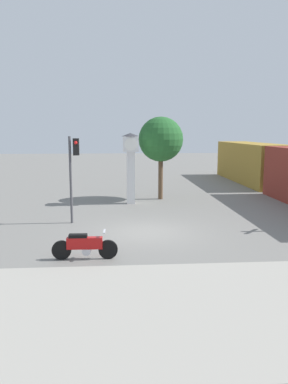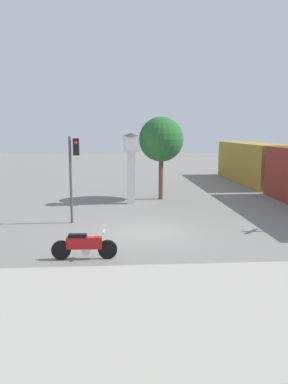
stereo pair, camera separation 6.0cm
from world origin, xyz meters
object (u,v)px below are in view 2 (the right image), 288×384
Objects in this scene: motorcycle at (84,246)px; freight_train at (282,170)px; street_tree at (161,140)px; traffic_light at (73,164)px; clock_tower at (131,157)px.

freight_train is at bearing 47.43° from motorcycle.
street_tree is at bearing 72.36° from motorcycle.
freight_train reaches higher than motorcycle.
traffic_light is at bearing -128.55° from street_tree.
freight_train is at bearing 11.69° from street_tree.
motorcycle is 0.43× the size of street_tree.
motorcycle is at bearing -134.15° from freight_train.
clock_tower reaches higher than freight_train.
motorcycle is at bearing -80.28° from traffic_light.
motorcycle is 18.65m from freight_train.
motorcycle is 12.65m from street_tree.
motorcycle is 5.91m from traffic_light.
motorcycle is 0.53× the size of clock_tower.
freight_train is 16.08m from traffic_light.
street_tree reaches higher than motorcycle.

